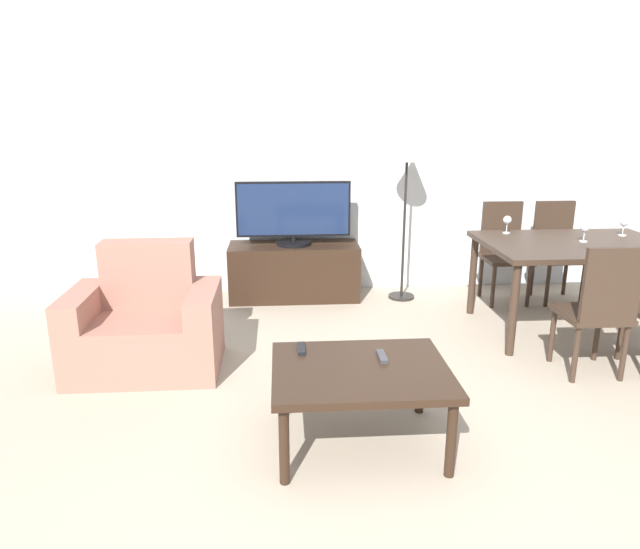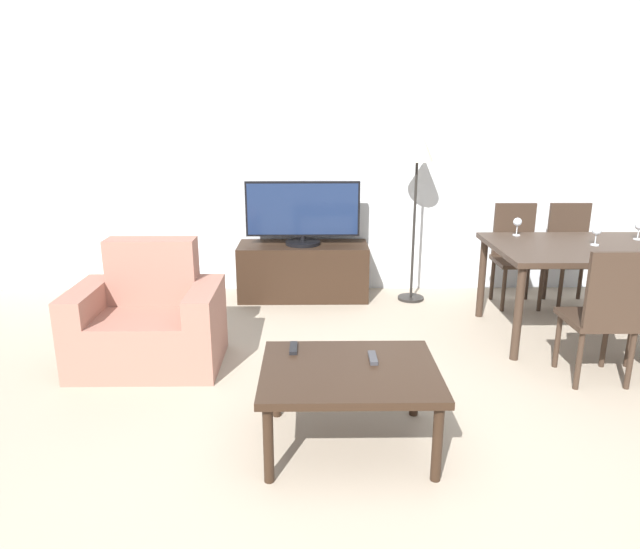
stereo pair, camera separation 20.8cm
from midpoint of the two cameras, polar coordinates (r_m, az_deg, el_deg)
The scene contains 15 objects.
wall_back at distance 5.44m, azimuth 3.01°, elevation 12.39°, with size 7.78×0.06×2.70m.
armchair at distance 4.07m, azimuth -15.34°, elevation -4.70°, with size 0.98×0.66×0.84m.
tv_stand at distance 5.32m, azimuth -0.57°, elevation 0.34°, with size 1.19×0.46×0.51m.
tv at distance 5.19m, azimuth -0.59°, elevation 6.17°, with size 1.04×0.32×0.58m.
coffee_table at distance 2.96m, azimuth 5.01°, elevation -10.23°, with size 0.90×0.72×0.44m.
dining_table at distance 4.79m, azimuth 26.31°, elevation 1.73°, with size 1.42×1.00×0.72m.
dining_chair_near at distance 4.03m, azimuth 27.94°, elevation -3.31°, with size 0.40×0.40×0.90m.
dining_chair_far at distance 5.65m, azimuth 24.76°, elevation 2.23°, with size 0.40×0.40×0.90m.
dining_chair_far_left at distance 5.45m, azimuth 20.03°, elevation 2.29°, with size 0.40×0.40×0.90m.
floor_lamp at distance 5.15m, azimuth 10.89°, elevation 11.80°, with size 0.28×0.28×1.59m.
remote_primary at distance 3.05m, azimuth 7.27°, elevation -8.29°, with size 0.04×0.15×0.02m.
remote_secondary at distance 3.14m, azimuth -0.77°, elevation -7.38°, with size 0.04×0.15×0.02m.
wine_glass_left at distance 4.92m, azimuth 20.30°, elevation 4.83°, with size 0.07×0.07×0.15m.
wine_glass_center at distance 4.79m, azimuth 27.06°, elevation 3.79°, with size 0.07×0.07×0.15m.
wine_glass_right at distance 5.17m, azimuth 30.32°, elevation 4.13°, with size 0.07×0.07×0.15m.
Camera 2 is at (-0.25, -1.88, 1.70)m, focal length 32.00 mm.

